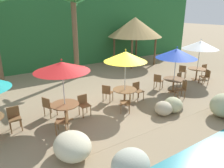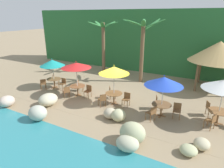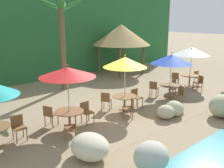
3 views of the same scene
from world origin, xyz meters
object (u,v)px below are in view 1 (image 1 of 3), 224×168
(umbrella_white, at_px, (200,45))
(dining_table_white, at_px, (197,70))
(umbrella_blue, at_px, (176,53))
(chair_teal_seaward, at_px, (14,117))
(umbrella_yellow, at_px, (125,57))
(chair_yellow_seaward, at_px, (137,90))
(chair_blue_seaward, at_px, (181,79))
(dining_table_red, at_px, (65,107))
(chair_white_left, at_px, (206,76))
(chair_white_inland, at_px, (183,71))
(chair_red_seaward, at_px, (84,104))
(chair_white_seaward, at_px, (205,70))
(dining_table_yellow, at_px, (125,92))
(chair_blue_left, at_px, (182,88))
(chair_red_inland, at_px, (48,105))
(palm_tree_second, at_px, (74,20))
(chair_red_left, at_px, (64,120))
(chair_yellow_left, at_px, (127,101))
(dining_table_blue, at_px, (174,81))
(chair_yellow_inland, at_px, (107,92))
(chair_blue_inland, at_px, (158,80))
(palapa_hut, at_px, (135,27))
(umbrella_red, at_px, (62,67))

(umbrella_white, bearing_deg, dining_table_white, 0.00)
(umbrella_blue, bearing_deg, chair_teal_seaward, 176.00)
(umbrella_yellow, bearing_deg, chair_teal_seaward, 175.16)
(chair_yellow_seaward, bearing_deg, chair_blue_seaward, -0.73)
(dining_table_red, distance_m, chair_white_left, 8.67)
(umbrella_blue, distance_m, chair_white_inland, 3.18)
(dining_table_red, bearing_deg, umbrella_white, 3.46)
(umbrella_blue, bearing_deg, chair_red_seaward, 177.69)
(dining_table_red, relative_size, chair_white_seaward, 1.26)
(dining_table_yellow, relative_size, chair_blue_left, 1.26)
(chair_red_inland, bearing_deg, umbrella_yellow, -11.58)
(chair_teal_seaward, height_order, chair_white_inland, same)
(chair_teal_seaward, xyz_separation_m, dining_table_white, (10.72, 0.10, 0.10))
(chair_yellow_seaward, relative_size, palm_tree_second, 0.17)
(chair_yellow_seaward, xyz_separation_m, chair_white_left, (4.89, -0.42, 0.00))
(chair_red_seaward, height_order, umbrella_yellow, umbrella_yellow)
(umbrella_blue, xyz_separation_m, chair_white_inland, (2.40, 1.36, -1.59))
(chair_red_left, relative_size, chair_yellow_left, 1.00)
(dining_table_blue, bearing_deg, dining_table_white, 12.69)
(dining_table_yellow, height_order, chair_yellow_seaward, chair_yellow_seaward)
(chair_yellow_seaward, distance_m, chair_yellow_inland, 1.50)
(chair_teal_seaward, distance_m, chair_red_seaward, 2.66)
(chair_blue_seaward, height_order, chair_white_inland, same)
(chair_red_inland, height_order, dining_table_blue, chair_red_inland)
(chair_teal_seaward, bearing_deg, chair_red_inland, 12.12)
(umbrella_white, height_order, dining_table_white, umbrella_white)
(chair_yellow_inland, bearing_deg, umbrella_blue, -12.28)
(chair_red_inland, height_order, chair_yellow_inland, same)
(chair_red_seaward, height_order, chair_yellow_left, same)
(umbrella_blue, bearing_deg, chair_red_inland, 172.65)
(umbrella_yellow, bearing_deg, chair_blue_left, -18.49)
(chair_teal_seaward, bearing_deg, chair_blue_seaward, -2.21)
(chair_yellow_seaward, height_order, chair_white_left, same)
(dining_table_red, xyz_separation_m, chair_white_seaward, (9.79, 0.52, -0.10))
(dining_table_blue, bearing_deg, chair_white_seaward, 9.55)
(chair_yellow_seaward, bearing_deg, chair_red_left, -167.33)
(chair_blue_left, xyz_separation_m, palm_tree_second, (-2.95, 6.02, 3.10))
(dining_table_white, xyz_separation_m, chair_white_seaward, (0.85, -0.02, -0.10))
(umbrella_yellow, bearing_deg, chair_blue_inland, 12.45)
(umbrella_blue, height_order, chair_white_inland, umbrella_blue)
(chair_blue_seaward, distance_m, chair_blue_inland, 1.34)
(chair_white_seaward, xyz_separation_m, palapa_hut, (-1.36, 5.67, 2.42))
(chair_blue_inland, distance_m, chair_white_left, 3.13)
(dining_table_white, distance_m, palm_tree_second, 8.20)
(chair_teal_seaward, height_order, chair_blue_seaward, same)
(dining_table_yellow, bearing_deg, umbrella_red, -179.11)
(chair_white_inland, xyz_separation_m, palm_tree_second, (-5.64, 3.86, 3.10))
(chair_teal_seaward, bearing_deg, dining_table_red, -13.96)
(chair_teal_seaward, height_order, umbrella_blue, umbrella_blue)
(dining_table_white, bearing_deg, chair_yellow_inland, 178.61)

